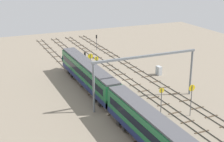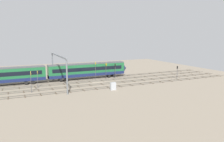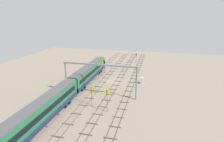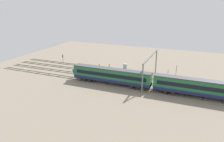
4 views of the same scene
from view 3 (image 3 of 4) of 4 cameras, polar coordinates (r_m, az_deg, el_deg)
ground_plane at (r=56.94m, az=-0.29°, el=-3.08°), size 100.10×100.10×0.00m
track_near_foreground at (r=55.77m, az=6.35°, el=-3.57°), size 84.10×2.40×0.16m
track_second_near at (r=56.45m, az=1.89°, el=-3.21°), size 84.10×2.40×0.16m
track_middle at (r=57.47m, az=-2.44°, el=-2.83°), size 84.10×2.40×0.16m
track_with_train at (r=58.81m, az=-6.59°, el=-2.45°), size 84.10×2.40×0.16m
train at (r=46.89m, az=-12.14°, el=-4.61°), size 50.40×3.24×4.80m
overhead_gantry at (r=44.71m, az=-3.97°, el=-0.31°), size 0.40×18.99×8.35m
speed_sign_near_foreground at (r=60.67m, az=-3.19°, el=1.60°), size 0.14×1.05×5.12m
speed_sign_mid_trackside at (r=41.22m, az=-6.43°, el=-7.02°), size 0.14×0.84×4.60m
speed_sign_far_trackside at (r=38.18m, az=-1.53°, el=-8.13°), size 0.14×1.07×5.14m
speed_sign_distant_end at (r=57.51m, az=-4.22°, el=0.67°), size 0.14×0.81×5.45m
signal_light_trackside_approach at (r=78.29m, az=7.63°, el=4.51°), size 0.31×0.32×4.05m
signal_light_trackside_departure at (r=63.75m, az=-2.40°, el=1.99°), size 0.31×0.32×4.60m
relay_cabinet at (r=55.27m, az=9.35°, el=-2.95°), size 1.36×0.81×1.85m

